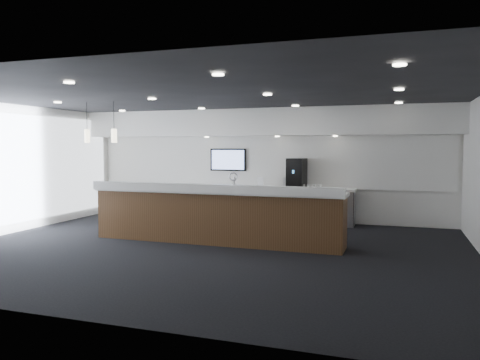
% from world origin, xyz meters
% --- Properties ---
extents(ground, '(10.00, 10.00, 0.00)m').
position_xyz_m(ground, '(0.00, 0.00, 0.00)').
color(ground, black).
rests_on(ground, ground).
extents(ceiling, '(10.00, 8.00, 0.02)m').
position_xyz_m(ceiling, '(0.00, 0.00, 3.00)').
color(ceiling, black).
rests_on(ceiling, back_wall).
extents(back_wall, '(10.00, 0.02, 3.00)m').
position_xyz_m(back_wall, '(0.00, 4.00, 1.50)').
color(back_wall, white).
rests_on(back_wall, ground).
extents(left_wall, '(0.02, 8.00, 3.00)m').
position_xyz_m(left_wall, '(-5.00, 0.00, 1.50)').
color(left_wall, white).
rests_on(left_wall, ground).
extents(soffit_bulkhead, '(10.00, 0.90, 0.70)m').
position_xyz_m(soffit_bulkhead, '(0.00, 3.55, 2.65)').
color(soffit_bulkhead, white).
rests_on(soffit_bulkhead, back_wall).
extents(alcove_panel, '(9.80, 0.06, 1.40)m').
position_xyz_m(alcove_panel, '(0.00, 3.97, 1.60)').
color(alcove_panel, white).
rests_on(alcove_panel, back_wall).
extents(window_blinds_wall, '(0.04, 7.36, 2.55)m').
position_xyz_m(window_blinds_wall, '(-4.96, 0.00, 1.50)').
color(window_blinds_wall, white).
rests_on(window_blinds_wall, left_wall).
extents(back_credenza, '(5.06, 0.66, 0.95)m').
position_xyz_m(back_credenza, '(-0.00, 3.64, 0.48)').
color(back_credenza, '#92959A').
rests_on(back_credenza, ground).
extents(wall_tv, '(1.05, 0.08, 0.62)m').
position_xyz_m(wall_tv, '(-1.00, 3.91, 1.65)').
color(wall_tv, black).
rests_on(wall_tv, back_wall).
extents(pendant_left, '(0.12, 0.12, 0.30)m').
position_xyz_m(pendant_left, '(-2.40, 0.80, 2.25)').
color(pendant_left, beige).
rests_on(pendant_left, ceiling).
extents(pendant_right, '(0.12, 0.12, 0.30)m').
position_xyz_m(pendant_right, '(-3.10, 0.80, 2.25)').
color(pendant_right, beige).
rests_on(pendant_right, ceiling).
extents(ceiling_can_lights, '(7.00, 5.00, 0.02)m').
position_xyz_m(ceiling_can_lights, '(0.00, 0.00, 2.97)').
color(ceiling_can_lights, white).
rests_on(ceiling_can_lights, ceiling).
extents(service_counter, '(5.41, 0.94, 1.49)m').
position_xyz_m(service_counter, '(-0.09, 0.64, 0.57)').
color(service_counter, '#4B2F19').
rests_on(service_counter, ground).
extents(coffee_machine, '(0.49, 0.59, 0.76)m').
position_xyz_m(coffee_machine, '(1.00, 3.67, 1.33)').
color(coffee_machine, black).
rests_on(coffee_machine, back_credenza).
extents(info_sign_left, '(0.18, 0.07, 0.25)m').
position_xyz_m(info_sign_left, '(0.04, 3.56, 1.07)').
color(info_sign_left, silver).
rests_on(info_sign_left, back_credenza).
extents(info_sign_right, '(0.20, 0.08, 0.27)m').
position_xyz_m(info_sign_right, '(0.78, 3.54, 1.09)').
color(info_sign_right, silver).
rests_on(info_sign_right, back_credenza).
extents(cup_0, '(0.10, 0.10, 0.10)m').
position_xyz_m(cup_0, '(1.62, 3.55, 1.00)').
color(cup_0, white).
rests_on(cup_0, back_credenza).
extents(cup_1, '(0.14, 0.14, 0.10)m').
position_xyz_m(cup_1, '(1.48, 3.55, 1.00)').
color(cup_1, white).
rests_on(cup_1, back_credenza).
extents(cup_2, '(0.13, 0.13, 0.10)m').
position_xyz_m(cup_2, '(1.34, 3.55, 1.00)').
color(cup_2, white).
rests_on(cup_2, back_credenza).
extents(cup_3, '(0.13, 0.13, 0.10)m').
position_xyz_m(cup_3, '(1.20, 3.55, 1.00)').
color(cup_3, white).
rests_on(cup_3, back_credenza).
extents(cup_4, '(0.14, 0.14, 0.10)m').
position_xyz_m(cup_4, '(1.06, 3.55, 1.00)').
color(cup_4, white).
rests_on(cup_4, back_credenza).
extents(cup_5, '(0.11, 0.11, 0.10)m').
position_xyz_m(cup_5, '(0.92, 3.55, 1.00)').
color(cup_5, white).
rests_on(cup_5, back_credenza).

